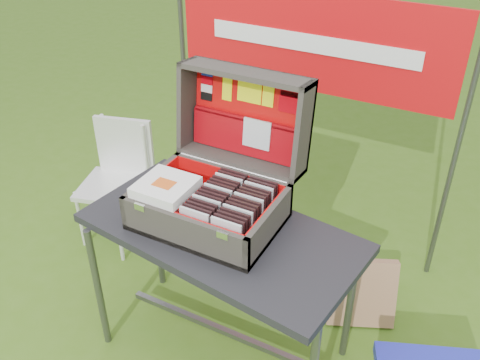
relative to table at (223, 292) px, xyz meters
The scene contains 93 objects.
ground 0.39m from the table, 155.05° to the right, with size 80.00×80.00×0.00m, color #426A18.
table is the anchor object (origin of this frame).
table_top 0.37m from the table, ahead, with size 1.24×0.62×0.04m, color black.
table_leg_fl 0.62m from the table, 155.94° to the right, with size 0.04×0.04×0.74m, color #59595B.
table_leg_bl 0.62m from the table, 155.94° to the left, with size 0.04×0.04×0.74m, color #59595B.
table_leg_br 0.62m from the table, 24.06° to the left, with size 0.04×0.04×0.74m, color #59595B.
table_brace 0.27m from the table, 90.00° to the right, with size 1.09×0.03×0.03m, color #59595B.
suitcase 0.70m from the table, 132.84° to the left, with size 0.62×0.60×0.60m, color #3F3A32, non-canonical shape.
suitcase_base_bottom 0.41m from the table, 164.77° to the left, with size 0.62×0.44×0.02m, color #3F3A32.
suitcase_base_wall_front 0.51m from the table, 111.41° to the right, with size 0.62×0.02×0.17m, color #3F3A32.
suitcase_base_wall_back 0.53m from the table, 107.91° to the left, with size 0.62×0.02×0.17m, color #3F3A32.
suitcase_base_wall_left 0.60m from the table, behind, with size 0.02×0.44×0.17m, color #3F3A32.
suitcase_base_wall_right 0.52m from the table, ahead, with size 0.02×0.44×0.17m, color #3F3A32.
suitcase_liner_floor 0.42m from the table, 164.77° to the left, with size 0.57×0.40×0.01m, color red.
suitcase_latch_left 0.64m from the table, 143.65° to the right, with size 0.05×0.01×0.03m, color silver.
suitcase_latch_right 0.59m from the table, 58.12° to the right, with size 0.05×0.01×0.03m, color silver.
suitcase_hinge 0.61m from the table, 107.06° to the left, with size 0.02×0.02×0.56m, color silver.
suitcase_lid_back 0.87m from the table, 100.01° to the left, with size 0.62×0.44×0.02m, color #3F3A32.
suitcase_lid_rim_far 1.05m from the table, 101.21° to the left, with size 0.62×0.02×0.17m, color #3F3A32.
suitcase_lid_rim_near 0.65m from the table, 102.83° to the left, with size 0.62×0.02×0.17m, color #3F3A32.
suitcase_lid_rim_left 0.92m from the table, 136.76° to the left, with size 0.02×0.44×0.17m, color #3F3A32.
suitcase_lid_rim_right 0.87m from the table, 57.40° to the left, with size 0.02×0.44×0.17m, color #3F3A32.
suitcase_lid_liner 0.86m from the table, 100.37° to the left, with size 0.57×0.39×0.01m, color red.
suitcase_liner_wall_front 0.52m from the table, 113.09° to the right, with size 0.57×0.01×0.14m, color red.
suitcase_liner_wall_back 0.53m from the table, 109.09° to the left, with size 0.57×0.01×0.14m, color red.
suitcase_liner_wall_left 0.60m from the table, behind, with size 0.01×0.40×0.14m, color red.
suitcase_liner_wall_right 0.53m from the table, ahead, with size 0.01×0.40×0.14m, color red.
suitcase_lid_pocket 0.76m from the table, 101.20° to the left, with size 0.55×0.18×0.03m, color #99060E.
suitcase_pocket_edge 0.84m from the table, 101.08° to the left, with size 0.54×0.02×0.02m, color #99060E.
suitcase_pocket_cd 0.78m from the table, 91.23° to the left, with size 0.14×0.14×0.01m, color silver.
lid_sticker_cc_a 1.06m from the table, 125.77° to the left, with size 0.06×0.04×0.00m, color #1933B2.
lid_sticker_cc_b 1.02m from the table, 126.08° to the left, with size 0.06×0.04×0.00m, color #BA000B.
lid_sticker_cc_c 0.98m from the table, 126.38° to the left, with size 0.06×0.04×0.00m, color white.
lid_sticker_cc_d 0.95m from the table, 126.69° to the left, with size 0.06×0.04×0.00m, color black.
lid_card_neon_tall 0.98m from the table, 114.83° to the left, with size 0.05×0.12×0.00m, color #EBF510.
lid_card_neon_main 0.96m from the table, 100.21° to the left, with size 0.12×0.09×0.00m, color #EBF510.
lid_card_neon_small 0.96m from the table, 87.22° to the left, with size 0.06×0.09×0.00m, color #EBF510.
lid_sticker_band 0.97m from the table, 72.38° to the left, with size 0.11×0.11×0.00m, color #BA000B.
lid_sticker_band_bar 1.00m from the table, 72.52° to the left, with size 0.10×0.02×0.00m, color black.
cd_left_0 0.52m from the table, 103.11° to the right, with size 0.14×0.01×0.16m, color silver.
cd_left_1 0.52m from the table, 105.50° to the right, with size 0.14×0.01×0.16m, color black.
cd_left_2 0.51m from the table, 108.92° to the right, with size 0.14×0.01×0.16m, color black.
cd_left_3 0.51m from the table, 114.15° to the right, with size 0.14×0.01×0.16m, color black.
cd_left_4 0.50m from the table, 122.97° to the right, with size 0.14×0.01×0.16m, color silver.
cd_left_5 0.50m from the table, 139.53° to the right, with size 0.14×0.01×0.16m, color black.
cd_left_6 0.50m from the table, behind, with size 0.14×0.01×0.16m, color black.
cd_left_7 0.50m from the table, 152.37° to the left, with size 0.14×0.01×0.16m, color black.
cd_left_8 0.50m from the table, 129.53° to the left, with size 0.14×0.01×0.16m, color silver.
cd_left_9 0.50m from the table, 117.76° to the left, with size 0.14×0.01×0.16m, color black.
cd_left_10 0.51m from the table, 111.12° to the left, with size 0.14×0.01×0.16m, color black.
cd_left_11 0.51m from the table, 106.97° to the left, with size 0.14×0.01×0.16m, color black.
cd_left_12 0.52m from the table, 104.16° to the left, with size 0.14×0.01×0.16m, color silver.
cd_left_13 0.53m from the table, 102.13° to the left, with size 0.14×0.01×0.16m, color black.
cd_left_14 0.53m from the table, 100.60° to the left, with size 0.14×0.01×0.16m, color black.
cd_right_0 0.53m from the table, 53.11° to the right, with size 0.14×0.01×0.16m, color silver.
cd_right_1 0.53m from the table, 48.21° to the right, with size 0.14×0.01×0.16m, color black.
cd_right_2 0.52m from the table, 42.15° to the right, with size 0.14×0.01×0.16m, color black.
cd_right_3 0.52m from the table, 34.67° to the right, with size 0.14×0.01×0.16m, color black.
cd_right_4 0.51m from the table, 25.56° to the right, with size 0.14×0.01×0.16m, color silver.
cd_right_5 0.51m from the table, 14.82° to the right, with size 0.14×0.01×0.16m, color black.
cd_right_6 0.51m from the table, ahead, with size 0.14×0.01×0.16m, color black.
cd_right_7 0.51m from the table, ahead, with size 0.14×0.01×0.16m, color black.
cd_right_8 0.51m from the table, 20.60° to the left, with size 0.14×0.01×0.16m, color silver.
cd_right_9 0.52m from the table, 30.51° to the left, with size 0.14×0.01×0.16m, color black.
cd_right_10 0.52m from the table, 38.76° to the left, with size 0.14×0.01×0.16m, color black.
cd_right_11 0.52m from the table, 45.47° to the left, with size 0.14×0.01×0.16m, color black.
cd_right_12 0.53m from the table, 50.89° to the left, with size 0.14×0.01×0.16m, color silver.
cd_right_13 0.54m from the table, 55.29° to the left, with size 0.14×0.01×0.16m, color black.
cd_right_14 0.54m from the table, 58.89° to the left, with size 0.14×0.01×0.16m, color black.
songbook_0 0.61m from the table, 165.01° to the right, with size 0.23×0.23×0.01m, color white.
songbook_1 0.61m from the table, 165.01° to the right, with size 0.23×0.23×0.01m, color white.
songbook_2 0.62m from the table, 165.01° to the right, with size 0.23×0.23×0.01m, color white.
songbook_3 0.62m from the table, 165.01° to the right, with size 0.23×0.23×0.01m, color white.
songbook_4 0.63m from the table, 165.01° to the right, with size 0.23×0.23×0.01m, color white.
songbook_5 0.63m from the table, 165.01° to the right, with size 0.23×0.23×0.01m, color white.
songbook_6 0.64m from the table, 165.01° to the right, with size 0.23×0.23×0.01m, color white.
songbook_7 0.64m from the table, 165.01° to the right, with size 0.23×0.23×0.01m, color white.
songbook_8 0.65m from the table, 165.01° to the right, with size 0.23×0.23×0.01m, color white.
songbook_graphic 0.65m from the table, 162.76° to the right, with size 0.09×0.07×0.00m, color #D85919.
chair 1.14m from the table, 156.72° to the left, with size 0.37×0.40×0.80m, color silver, non-canonical shape.
chair_seat 1.14m from the table, 156.72° to the left, with size 0.37×0.37×0.03m, color silver.
chair_backrest 1.24m from the table, 149.22° to the left, with size 0.37×0.03×0.38m, color silver.
chair_leg_fl 1.26m from the table, 166.18° to the left, with size 0.02×0.02×0.41m, color silver.
chair_leg_fr 0.96m from the table, 161.67° to the left, with size 0.02×0.02×0.41m, color silver.
chair_leg_bl 1.36m from the table, 153.27° to the left, with size 0.02×0.02×0.41m, color silver.
chair_leg_br 1.10m from the table, 145.84° to the left, with size 0.02×0.02×0.41m, color silver.
chair_upright_left 1.38m from the table, 152.58° to the left, with size 0.02×0.02×0.38m, color silver.
chair_upright_right 1.11m from the table, 145.05° to the left, with size 0.02×0.02×0.38m, color silver.
cardboard_box 0.79m from the table, 43.01° to the left, with size 0.36×0.06×0.38m, color #A67552.
banner_post_left 1.47m from the table, 129.21° to the left, with size 0.03×0.03×1.70m, color #59595B.
banner_post_right 1.43m from the table, 53.04° to the left, with size 0.03×0.03×1.70m, color #59595B.
banner 1.41m from the table, 91.83° to the left, with size 1.60×0.01×0.55m, color red.
banner_text 1.40m from the table, 91.85° to the left, with size 1.20×0.00×0.10m, color white.
Camera 1 is at (0.99, -1.60, 2.25)m, focal length 40.00 mm.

